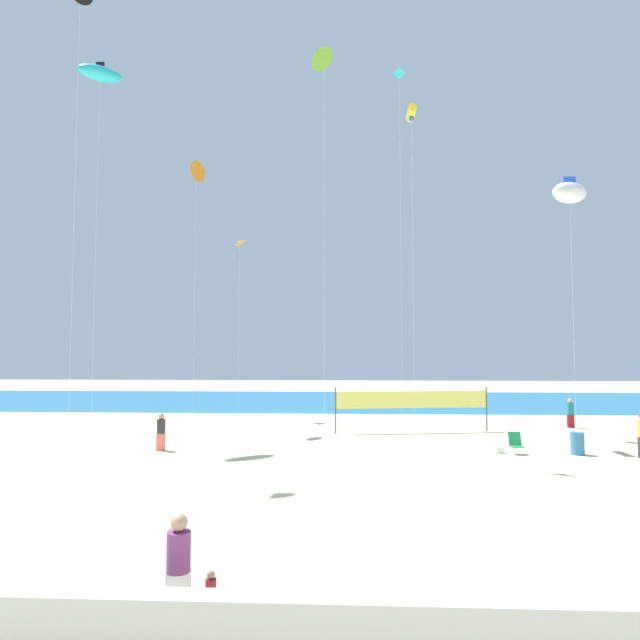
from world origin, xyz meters
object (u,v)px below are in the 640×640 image
Objects in this scene: mother_figure at (178,563)px; kite_lime_delta at (324,62)px; kite_cyan_diamond at (399,85)px; kite_yellow_tube at (411,114)px; kite_cyan_inflatable at (100,74)px; kite_orange_diamond at (239,244)px; kite_orange_delta at (196,172)px; kite_white_inflatable at (570,193)px; folding_beach_chair at (516,443)px; volleyball_net at (412,401)px; beachgoer_charcoal_shirt at (161,430)px; toddler_figure at (211,593)px; trash_barrel at (577,443)px; beach_handbag at (500,450)px; beachgoer_teal_shirt at (570,412)px.

kite_lime_delta is at bearing 58.31° from mother_figure.
kite_cyan_diamond is 1.25× the size of kite_yellow_tube.
kite_cyan_inflatable is 1.65× the size of kite_orange_diamond.
kite_orange_delta is 1.27× the size of kite_white_inflatable.
volleyball_net is (-3.61, 5.72, 1.17)m from folding_beach_chair.
kite_orange_diamond is at bearing 74.38° from mother_figure.
toddler_figure is at bearing -157.83° from beachgoer_charcoal_shirt.
folding_beach_chair is 2.50m from trash_barrel.
mother_figure is at bearing -80.42° from kite_orange_diamond.
trash_barrel is at bearing -35.57° from kite_orange_diamond.
kite_white_inflatable is at bearing 67.90° from trash_barrel.
kite_yellow_tube is 1.45× the size of kite_orange_diamond.
beach_handbag is at bearing -57.04° from kite_yellow_tube.
kite_yellow_tube is 13.96m from kite_orange_diamond.
mother_figure is 0.71m from toddler_figure.
kite_white_inflatable is (17.26, -10.82, -0.03)m from kite_orange_diamond.
trash_barrel is 0.05× the size of kite_yellow_tube.
beachgoer_charcoal_shirt is at bearing 85.26° from mother_figure.
kite_orange_delta is 12.78m from kite_yellow_tube.
kite_lime_delta is at bearing 77.61° from toddler_figure.
mother_figure is 22.65m from kite_white_inflatable.
mother_figure is 27.40m from kite_cyan_inflatable.
kite_lime_delta is at bearing -140.67° from kite_yellow_tube.
kite_cyan_diamond is (-9.37, 0.80, 19.72)m from beachgoer_teal_shirt.
volleyball_net is 6.55m from beach_handbag.
kite_orange_delta is 5.88m from kite_orange_diamond.
toddler_figure is 0.07× the size of kite_orange_diamond.
kite_cyan_inflatable reaches higher than folding_beach_chair.
kite_white_inflatable is at bearing -48.28° from kite_cyan_diamond.
toddler_figure is 0.06× the size of kite_white_inflatable.
kite_cyan_inflatable is 12.57m from kite_orange_diamond.
trash_barrel is (12.35, 14.22, -0.44)m from mother_figure.
kite_cyan_diamond is (-0.21, 3.01, 18.95)m from volleyball_net.
kite_yellow_tube reaches higher than kite_orange_diamond.
mother_figure is 0.08× the size of kite_cyan_diamond.
volleyball_net is at bearing 117.76° from beach_handbag.
volleyball_net is (5.72, 19.96, 1.22)m from toddler_figure.
kite_cyan_inflatable is at bearing 167.61° from kite_lime_delta.
beachgoer_teal_shirt is 22.84m from kite_orange_diamond.
kite_lime_delta reaches higher than mother_figure.
folding_beach_chair is 0.06× the size of kite_orange_delta.
kite_yellow_tube is at bearing -12.52° from kite_orange_delta.
kite_orange_diamond is 20.37m from kite_white_inflatable.
beachgoer_charcoal_shirt is 21.05m from kite_white_inflatable.
kite_white_inflatable is (12.83, 15.39, 10.55)m from mother_figure.
trash_barrel is at bearing -2.75° from beach_handbag.
beachgoer_charcoal_shirt is 14.57m from beach_handbag.
kite_orange_diamond is (-13.64, 11.85, 11.34)m from beach_handbag.
trash_barrel is 20.35m from kite_lime_delta.
beachgoer_charcoal_shirt is at bearing -36.52° from kite_cyan_inflatable.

